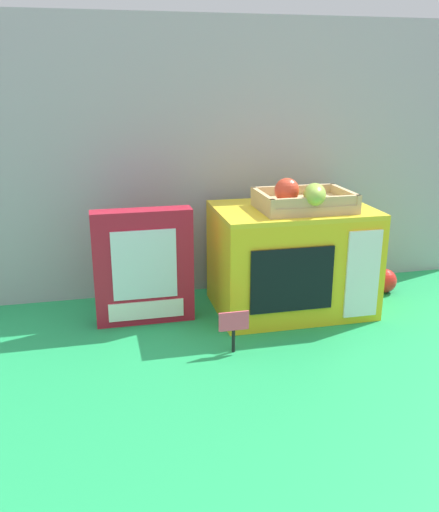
% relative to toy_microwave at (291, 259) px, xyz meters
% --- Properties ---
extents(ground_plane, '(1.70, 1.70, 0.00)m').
position_rel_toy_microwave_xyz_m(ground_plane, '(-0.17, -0.03, -0.14)').
color(ground_plane, '#219E54').
rests_on(ground_plane, ground).
extents(display_back_panel, '(1.61, 0.03, 0.76)m').
position_rel_toy_microwave_xyz_m(display_back_panel, '(-0.17, 0.21, 0.24)').
color(display_back_panel, '#A0A3A8').
rests_on(display_back_panel, ground).
extents(toy_microwave, '(0.41, 0.28, 0.28)m').
position_rel_toy_microwave_xyz_m(toy_microwave, '(0.00, 0.00, 0.00)').
color(toy_microwave, yellow).
rests_on(toy_microwave, ground).
extents(food_groups_crate, '(0.23, 0.20, 0.09)m').
position_rel_toy_microwave_xyz_m(food_groups_crate, '(0.01, -0.03, 0.17)').
color(food_groups_crate, tan).
rests_on(food_groups_crate, toy_microwave).
extents(cookie_set_box, '(0.25, 0.06, 0.29)m').
position_rel_toy_microwave_xyz_m(cookie_set_box, '(-0.39, 0.00, 0.01)').
color(cookie_set_box, '#B2192D').
rests_on(cookie_set_box, ground).
extents(price_sign, '(0.07, 0.01, 0.10)m').
position_rel_toy_microwave_xyz_m(price_sign, '(-0.21, -0.22, -0.07)').
color(price_sign, black).
rests_on(price_sign, ground).
extents(loose_toy_apple, '(0.07, 0.07, 0.07)m').
position_rel_toy_microwave_xyz_m(loose_toy_apple, '(0.31, 0.05, -0.11)').
color(loose_toy_apple, red).
rests_on(loose_toy_apple, ground).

